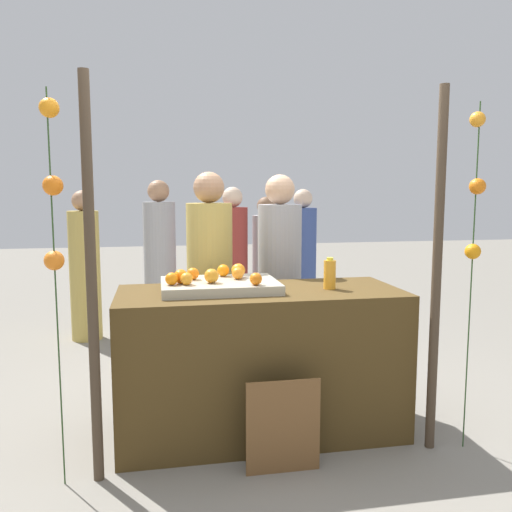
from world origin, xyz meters
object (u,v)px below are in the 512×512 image
vendor_left (210,294)px  vendor_right (279,291)px  orange_1 (181,276)px  juice_bottle (330,274)px  chalkboard_sign (283,427)px  orange_0 (223,270)px  stall_counter (260,361)px

vendor_left → vendor_right: bearing=4.1°
orange_1 → juice_bottle: 0.94m
orange_1 → vendor_right: size_ratio=0.05×
juice_bottle → vendor_right: vendor_right is taller
juice_bottle → vendor_left: bearing=135.2°
orange_1 → chalkboard_sign: 1.07m
juice_bottle → vendor_right: bearing=102.0°
juice_bottle → vendor_left: (-0.70, 0.69, -0.24)m
vendor_right → orange_0: bearing=-136.1°
juice_bottle → vendor_right: (-0.16, 0.73, -0.24)m
orange_0 → chalkboard_sign: orange_0 is taller
orange_0 → juice_bottle: 0.70m
juice_bottle → chalkboard_sign: juice_bottle is taller
chalkboard_sign → vendor_right: 1.35m
juice_bottle → chalkboard_sign: (-0.42, -0.49, -0.77)m
orange_1 → vendor_left: 0.74m
orange_0 → juice_bottle: juice_bottle is taller
chalkboard_sign → vendor_right: (0.26, 1.22, 0.52)m
vendor_left → chalkboard_sign: bearing=-76.7°
stall_counter → juice_bottle: size_ratio=8.82×
orange_1 → vendor_right: vendor_right is taller
stall_counter → orange_1: size_ratio=20.43×
stall_counter → orange_1: orange_1 is taller
orange_1 → vendor_right: 1.08m
orange_1 → vendor_right: bearing=41.4°
vendor_left → stall_counter: bearing=-68.9°
stall_counter → vendor_left: vendor_left is taller
orange_1 → vendor_left: size_ratio=0.05×
vendor_left → vendor_right: (0.54, 0.04, -0.01)m
vendor_left → vendor_right: 0.54m
juice_bottle → orange_1: bearing=177.6°
orange_0 → orange_1: 0.36m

